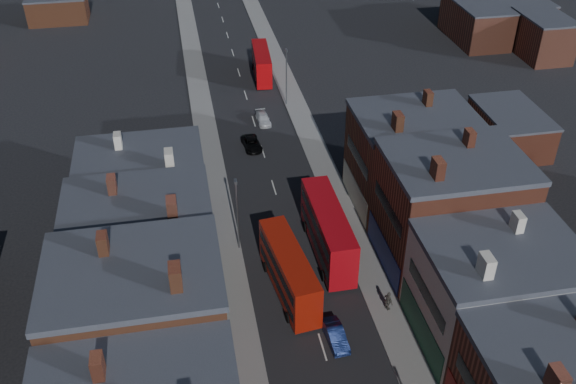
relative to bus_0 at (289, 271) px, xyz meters
name	(u,v)px	position (x,y,z in m)	size (l,w,h in m)	color
pavement_west	(209,148)	(-5.00, 27.05, -2.45)	(3.00, 200.00, 0.12)	gray
pavement_east	(311,138)	(8.00, 27.05, -2.45)	(3.00, 200.00, 0.12)	gray
lamp_post_2	(237,210)	(-3.70, 7.05, 2.19)	(0.25, 0.70, 8.12)	slate
lamp_post_3	(286,73)	(6.70, 37.05, 2.19)	(0.25, 0.70, 8.12)	slate
bus_0	(289,271)	(0.00, 0.00, 0.00)	(3.79, 11.01, 4.66)	#A81809
bus_1	(328,230)	(4.73, 4.81, 0.25)	(3.11, 11.88, 5.12)	red
bus_2	(262,63)	(4.74, 46.61, -0.21)	(3.02, 10.01, 4.26)	#A8070A
car_1	(336,335)	(2.70, -6.49, -1.85)	(1.40, 4.01, 1.32)	navy
car_2	(252,144)	(0.30, 26.21, -1.91)	(2.00, 4.34, 1.21)	black
car_3	(263,119)	(2.70, 32.50, -1.94)	(1.60, 3.93, 1.14)	white
ped_3	(388,301)	(8.10, -3.86, -1.43)	(1.13, 0.52, 1.93)	#534F47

